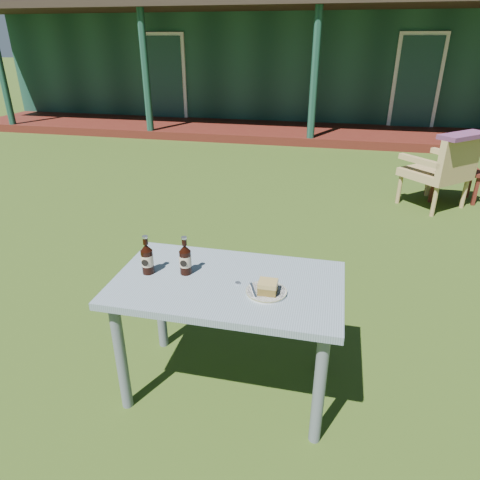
% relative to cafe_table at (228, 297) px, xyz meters
% --- Properties ---
extents(ground, '(80.00, 80.00, 0.00)m').
position_rel_cafe_table_xyz_m(ground, '(0.00, 1.60, -0.62)').
color(ground, '#334916').
extents(pavilion, '(15.80, 8.30, 3.45)m').
position_rel_cafe_table_xyz_m(pavilion, '(-0.00, 10.99, 0.99)').
color(pavilion, '#163B2E').
rests_on(pavilion, ground).
extents(cafe_table, '(1.20, 0.70, 0.72)m').
position_rel_cafe_table_xyz_m(cafe_table, '(0.00, 0.00, 0.00)').
color(cafe_table, slate).
rests_on(cafe_table, ground).
extents(plate, '(0.20, 0.20, 0.01)m').
position_rel_cafe_table_xyz_m(plate, '(0.22, -0.07, 0.11)').
color(plate, silver).
rests_on(plate, cafe_table).
extents(cake_slice, '(0.09, 0.09, 0.06)m').
position_rel_cafe_table_xyz_m(cake_slice, '(0.23, -0.08, 0.15)').
color(cake_slice, brown).
rests_on(cake_slice, plate).
extents(fork, '(0.06, 0.13, 0.00)m').
position_rel_cafe_table_xyz_m(fork, '(0.15, -0.08, 0.12)').
color(fork, silver).
rests_on(fork, plate).
extents(cola_bottle_near, '(0.06, 0.07, 0.22)m').
position_rel_cafe_table_xyz_m(cola_bottle_near, '(-0.24, 0.03, 0.19)').
color(cola_bottle_near, black).
rests_on(cola_bottle_near, cafe_table).
extents(cola_bottle_far, '(0.07, 0.07, 0.22)m').
position_rel_cafe_table_xyz_m(cola_bottle_far, '(-0.44, -0.01, 0.19)').
color(cola_bottle_far, black).
rests_on(cola_bottle_far, cafe_table).
extents(bottle_cap, '(0.03, 0.03, 0.01)m').
position_rel_cafe_table_xyz_m(bottle_cap, '(0.06, -0.01, 0.11)').
color(bottle_cap, silver).
rests_on(bottle_cap, cafe_table).
extents(armchair_left, '(0.89, 0.89, 0.88)m').
position_rel_cafe_table_xyz_m(armchair_left, '(1.74, 3.43, -0.13)').
color(armchair_left, '#A58952').
rests_on(armchair_left, ground).
extents(floral_throw, '(0.63, 0.61, 0.05)m').
position_rel_cafe_table_xyz_m(floral_throw, '(1.86, 3.30, 0.28)').
color(floral_throw, '#5C2E50').
rests_on(floral_throw, armchair_left).
extents(side_table, '(0.60, 0.40, 0.40)m').
position_rel_cafe_table_xyz_m(side_table, '(1.96, 3.76, -0.28)').
color(side_table, '#4C1912').
rests_on(side_table, ground).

